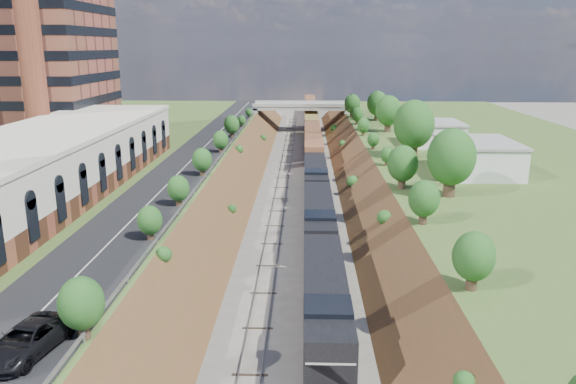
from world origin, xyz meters
name	(u,v)px	position (x,y,z in m)	size (l,w,h in m)	color
platform_left	(77,175)	(-33.00, 60.00, 2.50)	(44.00, 180.00, 5.00)	#436027
platform_right	(524,178)	(33.00, 60.00, 2.50)	(44.00, 180.00, 5.00)	#436027
embankment_left	(224,192)	(-11.00, 60.00, 0.00)	(7.07, 180.00, 7.07)	brown
embankment_right	(372,193)	(11.00, 60.00, 0.00)	(7.07, 180.00, 7.07)	brown
rail_left_track	(280,192)	(-2.60, 60.00, 0.09)	(1.58, 180.00, 0.18)	gray
rail_right_track	(315,192)	(2.60, 60.00, 0.09)	(1.58, 180.00, 0.18)	gray
road	(193,159)	(-15.50, 60.00, 5.05)	(8.00, 180.00, 0.10)	black
guardrail	(220,156)	(-11.40, 59.80, 5.55)	(0.10, 171.00, 0.70)	#99999E
commercial_building	(38,167)	(-28.00, 38.00, 8.51)	(14.30, 62.30, 7.00)	brown
smokestack	(27,16)	(-36.00, 56.00, 25.00)	(3.20, 3.20, 40.00)	brown
overpass	(301,112)	(0.00, 122.00, 4.92)	(24.50, 8.30, 7.40)	gray
white_building_near	(477,158)	(23.50, 52.00, 7.00)	(9.00, 12.00, 4.00)	silver
white_building_far	(435,134)	(23.00, 74.00, 6.80)	(8.00, 10.00, 3.60)	silver
tree_right_large	(451,158)	(17.00, 40.00, 9.38)	(5.25, 5.25, 7.61)	#473323
tree_left_crest	(139,235)	(-11.80, 20.00, 7.04)	(2.45, 2.45, 3.55)	#473323
freight_train	(313,137)	(2.60, 95.36, 2.76)	(3.29, 167.03, 4.85)	black
suv	(26,340)	(-13.92, 6.00, 5.91)	(2.68, 5.81, 1.61)	black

